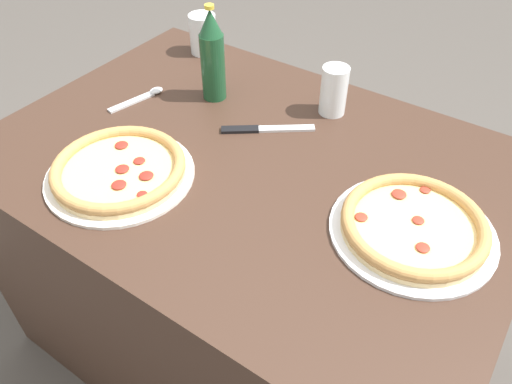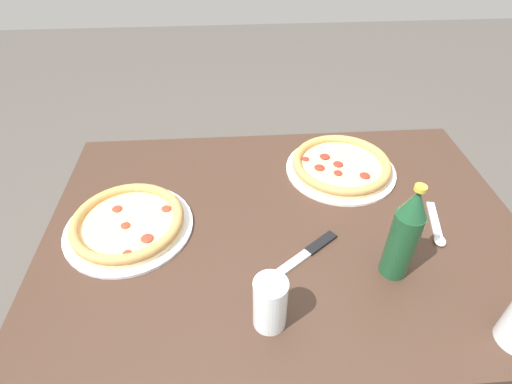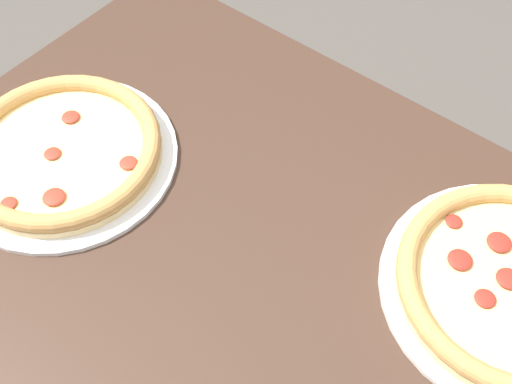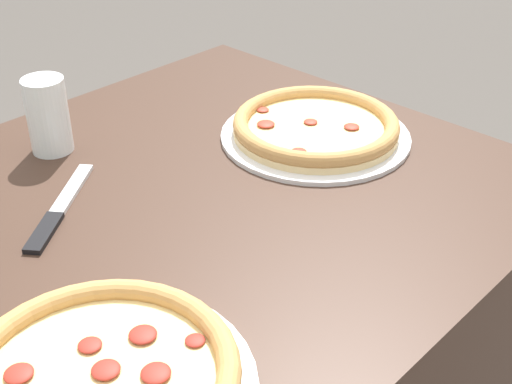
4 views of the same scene
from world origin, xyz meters
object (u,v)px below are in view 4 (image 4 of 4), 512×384
at_px(glass_water, 48,119).
at_px(knife, 59,210).
at_px(pizza_pepperoni, 316,128).
at_px(pizza_salami, 99,380).

distance_m(glass_water, knife, 0.20).
xyz_separation_m(pizza_pepperoni, glass_water, (-0.34, 0.29, 0.04)).
relative_size(pizza_salami, knife, 1.64).
relative_size(glass_water, knife, 0.63).
bearing_deg(glass_water, knife, -120.79).
xyz_separation_m(pizza_salami, knife, (0.16, 0.33, -0.02)).
height_order(pizza_salami, knife, pizza_salami).
relative_size(pizza_pepperoni, knife, 1.63).
bearing_deg(pizza_salami, knife, 63.32).
relative_size(pizza_salami, pizza_pepperoni, 1.01).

